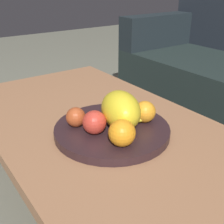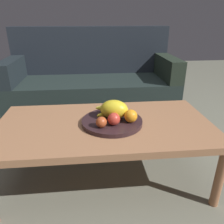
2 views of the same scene
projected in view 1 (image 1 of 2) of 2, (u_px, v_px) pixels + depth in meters
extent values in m
plane|color=slate|center=(107.00, 220.00, 1.13)|extent=(8.00, 8.00, 0.00)
cube|color=#9D6B48|center=(106.00, 133.00, 0.96)|extent=(1.29, 0.67, 0.04)
cylinder|color=#9C6D3E|center=(89.00, 107.00, 1.65)|extent=(0.05, 0.05, 0.37)
cube|color=black|center=(163.00, 30.00, 2.09)|extent=(0.14, 0.70, 0.22)
cylinder|color=#2D1C1F|center=(112.00, 130.00, 0.91)|extent=(0.36, 0.36, 0.03)
ellipsoid|color=yellow|center=(121.00, 110.00, 0.88)|extent=(0.19, 0.16, 0.11)
sphere|color=orange|center=(145.00, 112.00, 0.92)|extent=(0.07, 0.07, 0.07)
sphere|color=orange|center=(122.00, 133.00, 0.79)|extent=(0.08, 0.08, 0.08)
sphere|color=red|center=(94.00, 122.00, 0.85)|extent=(0.07, 0.07, 0.07)
sphere|color=#AD4822|center=(76.00, 117.00, 0.90)|extent=(0.06, 0.06, 0.06)
ellipsoid|color=yellow|center=(127.00, 113.00, 0.95)|extent=(0.12, 0.14, 0.03)
ellipsoid|color=yellow|center=(122.00, 115.00, 0.94)|extent=(0.15, 0.09, 0.03)
ellipsoid|color=yellow|center=(128.00, 106.00, 0.94)|extent=(0.15, 0.05, 0.03)
ellipsoid|color=yellow|center=(125.00, 109.00, 0.92)|extent=(0.09, 0.15, 0.03)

